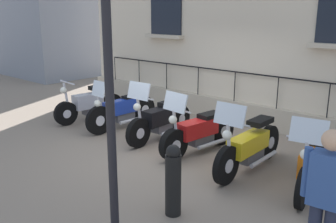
{
  "coord_description": "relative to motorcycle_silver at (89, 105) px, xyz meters",
  "views": [
    {
      "loc": [
        5.53,
        4.92,
        2.79
      ],
      "look_at": [
        0.03,
        0.0,
        0.8
      ],
      "focal_mm": 39.7,
      "sensor_mm": 36.0,
      "label": 1
    }
  ],
  "objects": [
    {
      "name": "motorcycle_blue",
      "position": [
        -0.1,
        1.17,
        0.02
      ],
      "size": [
        2.1,
        0.54,
        1.26
      ],
      "color": "black",
      "rests_on": "ground_plane"
    },
    {
      "name": "motorcycle_red",
      "position": [
        -0.07,
        3.55,
        -0.0
      ],
      "size": [
        2.03,
        0.72,
        1.33
      ],
      "color": "black",
      "rests_on": "ground_plane"
    },
    {
      "name": "ground_plane",
      "position": [
        0.15,
        2.94,
        -0.42
      ],
      "size": [
        60.0,
        60.0,
        0.0
      ],
      "primitive_type": "plane",
      "color": "gray"
    },
    {
      "name": "motorcycle_silver",
      "position": [
        0.0,
        0.0,
        0.0
      ],
      "size": [
        2.01,
        0.72,
        1.11
      ],
      "color": "black",
      "rests_on": "ground_plane"
    },
    {
      "name": "pedestrian_standing",
      "position": [
        1.95,
        6.75,
        0.51
      ],
      "size": [
        0.25,
        0.53,
        1.65
      ],
      "color": "#23283D",
      "rests_on": "ground_plane"
    },
    {
      "name": "bollard",
      "position": [
        2.1,
        4.76,
        0.1
      ],
      "size": [
        0.23,
        0.23,
        1.05
      ],
      "color": "black",
      "rests_on": "ground_plane"
    },
    {
      "name": "motorcycle_orange",
      "position": [
        0.07,
        5.93,
        0.02
      ],
      "size": [
        1.99,
        0.64,
        1.35
      ],
      "color": "black",
      "rests_on": "ground_plane"
    },
    {
      "name": "motorcycle_black",
      "position": [
        -0.12,
        2.42,
        0.02
      ],
      "size": [
        2.07,
        0.69,
        1.4
      ],
      "color": "black",
      "rests_on": "ground_plane"
    },
    {
      "name": "motorcycle_yellow",
      "position": [
        0.07,
        4.78,
        0.03
      ],
      "size": [
        2.18,
        0.67,
        1.38
      ],
      "color": "black",
      "rests_on": "ground_plane"
    },
    {
      "name": "lamppost",
      "position": [
        3.2,
        4.81,
        2.17
      ],
      "size": [
        0.3,
        1.0,
        4.03
      ],
      "color": "black",
      "rests_on": "ground_plane"
    }
  ]
}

